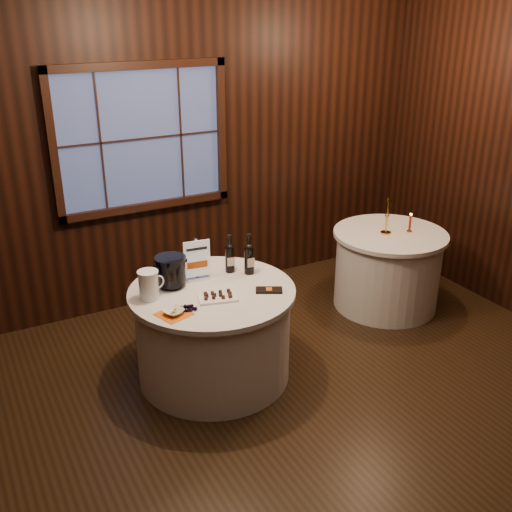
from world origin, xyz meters
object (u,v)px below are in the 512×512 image
port_bottle_left (230,256)px  chocolate_box (269,290)px  ice_bucket (171,271)px  glass_pitcher (149,285)px  cracker_bowl (174,312)px  main_table (213,333)px  side_table (387,269)px  port_bottle_right (249,256)px  sign_stand (197,266)px  brass_candlestick (387,221)px  chocolate_plate (218,296)px  red_candle (410,225)px  grape_bunch (188,307)px

port_bottle_left → chocolate_box: bearing=-61.1°
ice_bucket → glass_pitcher: bearing=-151.4°
chocolate_box → glass_pitcher: glass_pitcher is taller
ice_bucket → cracker_bowl: (-0.15, -0.43, -0.11)m
main_table → glass_pitcher: (-0.47, 0.08, 0.49)m
side_table → port_bottle_right: size_ratio=3.19×
main_table → glass_pitcher: 0.68m
port_bottle_right → cracker_bowl: (-0.79, -0.36, -0.13)m
sign_stand → brass_candlestick: (1.96, 0.08, 0.01)m
port_bottle_right → chocolate_plate: size_ratio=1.03×
chocolate_box → red_candle: 1.85m
port_bottle_right → red_candle: bearing=9.4°
side_table → chocolate_plate: size_ratio=3.28×
chocolate_box → red_candle: (1.79, 0.46, 0.07)m
main_table → cracker_bowl: 0.62m
sign_stand → grape_bunch: sign_stand is taller
main_table → port_bottle_right: size_ratio=3.78×
red_candle → brass_candlestick: bearing=162.5°
side_table → grape_bunch: grape_bunch is taller
chocolate_plate → red_candle: bearing=9.9°
ice_bucket → grape_bunch: ice_bucket is taller
glass_pitcher → sign_stand: bearing=11.1°
chocolate_box → sign_stand: bearing=159.1°
chocolate_box → cracker_bowl: (-0.77, -0.00, 0.01)m
port_bottle_left → chocolate_box: size_ratio=1.58×
brass_candlestick → ice_bucket: bearing=-177.3°
brass_candlestick → main_table: bearing=-171.3°
port_bottle_left → cracker_bowl: (-0.66, -0.46, -0.12)m
ice_bucket → brass_candlestick: brass_candlestick is taller
sign_stand → glass_pitcher: (-0.44, -0.14, -0.00)m
main_table → ice_bucket: 0.60m
main_table → red_candle: 2.22m
chocolate_box → grape_bunch: 0.65m
grape_bunch → brass_candlestick: 2.28m
port_bottle_right → glass_pitcher: (-0.85, -0.05, -0.03)m
port_bottle_left → chocolate_plate: 0.49m
chocolate_plate → brass_candlestick: 2.01m
sign_stand → chocolate_plate: 0.39m
red_candle → port_bottle_right: bearing=-176.7°
main_table → port_bottle_right: port_bottle_right is taller
side_table → grape_bunch: (-2.28, -0.52, 0.40)m
glass_pitcher → chocolate_box: bearing=-27.0°
port_bottle_left → ice_bucket: bearing=-160.5°
main_table → port_bottle_left: (0.26, 0.22, 0.52)m
grape_bunch → glass_pitcher: 0.36m
side_table → sign_stand: (-2.02, -0.08, 0.50)m
glass_pitcher → brass_candlestick: 2.41m
grape_bunch → brass_candlestick: brass_candlestick is taller
sign_stand → brass_candlestick: 1.96m
main_table → ice_bucket: (-0.25, 0.19, 0.51)m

